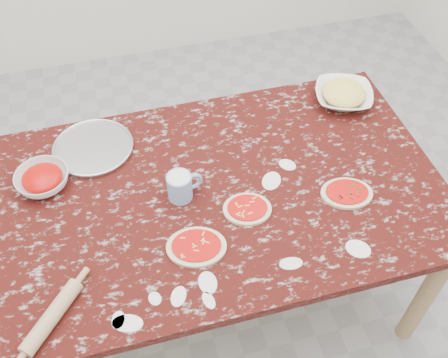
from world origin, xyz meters
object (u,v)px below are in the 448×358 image
pizza_tray (93,148)px  sauce_bowl (43,180)px  worktable (224,202)px  cheese_bowl (343,96)px  rolling_pin (52,317)px  flour_mug (181,186)px

pizza_tray → sauce_bowl: 0.24m
worktable → cheese_bowl: 0.71m
rolling_pin → flour_mug: bearing=38.3°
worktable → flour_mug: bearing=178.1°
flour_mug → rolling_pin: size_ratio=0.54×
worktable → sauce_bowl: bearing=163.6°
sauce_bowl → cheese_bowl: 1.26m
worktable → rolling_pin: 0.73m
cheese_bowl → worktable: bearing=-151.4°
pizza_tray → cheese_bowl: size_ratio=1.28×
pizza_tray → sauce_bowl: bearing=-143.6°
worktable → cheese_bowl: size_ratio=6.67×
cheese_bowl → rolling_pin: (-1.24, -0.70, -0.00)m
cheese_bowl → flour_mug: (-0.77, -0.33, 0.02)m
flour_mug → rolling_pin: (-0.47, -0.37, -0.03)m
sauce_bowl → pizza_tray: bearing=36.4°
sauce_bowl → cheese_bowl: bearing=6.8°
sauce_bowl → rolling_pin: sauce_bowl is taller
pizza_tray → sauce_bowl: size_ratio=1.59×
worktable → pizza_tray: (-0.44, 0.33, 0.09)m
pizza_tray → sauce_bowl: (-0.19, -0.14, 0.02)m
cheese_bowl → pizza_tray: bearing=-179.5°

